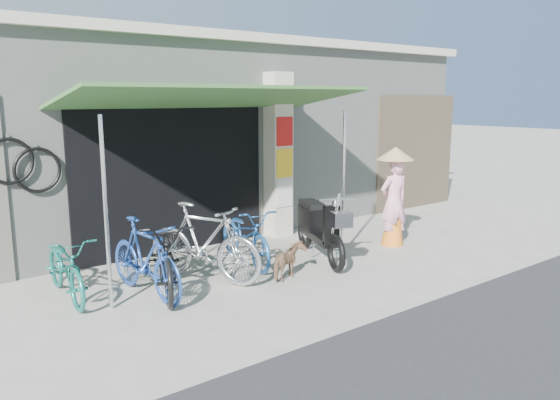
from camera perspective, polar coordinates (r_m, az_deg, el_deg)
ground at (r=8.02m, az=5.55°, el=-7.94°), size 80.00×80.00×0.00m
bicycle_shop at (r=11.85m, az=-11.45°, el=6.99°), size 12.30×5.30×3.66m
shop_pillar at (r=10.07m, az=-0.27°, el=4.67°), size 0.42×0.44×3.00m
awning at (r=8.35m, az=-6.57°, el=10.35°), size 4.60×1.88×2.72m
neighbour_right at (r=13.11m, az=13.99°, el=4.88°), size 2.60×0.06×2.60m
bike_teal at (r=7.52m, az=-21.46°, el=-6.52°), size 0.63×1.64×0.85m
bike_blue at (r=7.28m, az=-13.89°, el=-5.94°), size 0.64×1.74×1.02m
bike_black at (r=7.40m, az=-11.89°, el=-5.66°), size 1.31×2.02×1.00m
bike_silver at (r=7.73m, az=-7.97°, el=-4.39°), size 1.28×1.89×1.11m
bike_navy at (r=8.48m, az=-3.61°, el=-3.69°), size 0.88×1.80×0.90m
street_dog at (r=7.78m, az=0.93°, el=-6.46°), size 0.68×0.51×0.52m
moped at (r=8.73m, az=4.04°, el=-2.90°), size 0.89×1.89×1.11m
nun at (r=9.64m, az=11.81°, el=0.31°), size 0.64×0.64×1.72m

